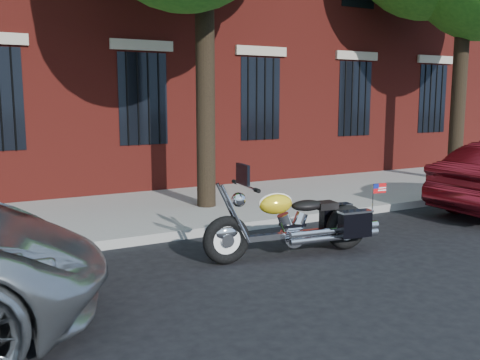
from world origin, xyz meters
TOP-DOWN VIEW (x-y plane):
  - ground at (0.00, 0.00)m, footprint 120.00×120.00m
  - curb at (0.00, 1.38)m, footprint 40.00×0.16m
  - sidewalk at (0.00, 3.26)m, footprint 40.00×3.60m
  - motorcycle at (0.43, -0.28)m, footprint 2.63×0.93m

SIDE VIEW (x-z plane):
  - ground at x=0.00m, z-range 0.00..0.00m
  - curb at x=0.00m, z-range 0.00..0.15m
  - sidewalk at x=0.00m, z-range 0.00..0.15m
  - motorcycle at x=0.43m, z-range -0.22..1.13m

